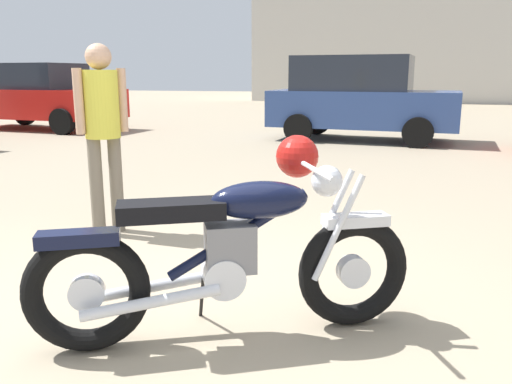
{
  "coord_description": "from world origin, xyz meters",
  "views": [
    {
      "loc": [
        1.04,
        -2.68,
        1.4
      ],
      "look_at": [
        0.1,
        1.19,
        0.5
      ],
      "focal_mm": 36.69,
      "sensor_mm": 36.0,
      "label": 1
    }
  ],
  "objects_px": {
    "blue_hatchback_right": "(360,97)",
    "white_estate_far": "(40,97)",
    "bystander": "(102,120)",
    "vintage_motorcycle": "(236,249)"
  },
  "relations": [
    {
      "from": "bystander",
      "to": "white_estate_far",
      "type": "bearing_deg",
      "value": -9.1
    },
    {
      "from": "blue_hatchback_right",
      "to": "white_estate_far",
      "type": "xyz_separation_m",
      "value": [
        -8.1,
        0.4,
        -0.08
      ]
    },
    {
      "from": "vintage_motorcycle",
      "to": "blue_hatchback_right",
      "type": "bearing_deg",
      "value": 63.28
    },
    {
      "from": "bystander",
      "to": "vintage_motorcycle",
      "type": "bearing_deg",
      "value": 178.77
    },
    {
      "from": "bystander",
      "to": "white_estate_far",
      "type": "xyz_separation_m",
      "value": [
        -6.25,
        7.81,
        -0.18
      ]
    },
    {
      "from": "blue_hatchback_right",
      "to": "white_estate_far",
      "type": "relative_size",
      "value": 0.93
    },
    {
      "from": "white_estate_far",
      "to": "blue_hatchback_right",
      "type": "bearing_deg",
      "value": -177.15
    },
    {
      "from": "vintage_motorcycle",
      "to": "bystander",
      "type": "height_order",
      "value": "bystander"
    },
    {
      "from": "white_estate_far",
      "to": "bystander",
      "type": "bearing_deg",
      "value": 134.34
    },
    {
      "from": "white_estate_far",
      "to": "vintage_motorcycle",
      "type": "bearing_deg",
      "value": 135.79
    }
  ]
}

